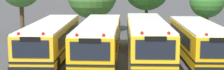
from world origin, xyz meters
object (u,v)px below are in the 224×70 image
school_bus_1 (100,39)px  school_bus_3 (198,40)px  school_bus_2 (147,38)px  school_bus_0 (52,38)px  tree_3 (208,1)px

school_bus_1 → school_bus_3: (6.59, 0.11, -0.03)m
school_bus_1 → school_bus_2: school_bus_2 is taller
school_bus_0 → tree_3: tree_3 is taller
school_bus_2 → tree_3: tree_3 is taller
school_bus_0 → school_bus_1: (3.29, -0.22, 0.01)m
school_bus_2 → tree_3: (6.44, 9.67, 1.93)m
school_bus_0 → tree_3: 16.25m
school_bus_0 → school_bus_2: bearing=179.6°
tree_3 → school_bus_2: bearing=-123.7°
school_bus_0 → school_bus_3: 9.87m
school_bus_1 → tree_3: 13.94m
school_bus_1 → school_bus_3: bearing=-178.1°
school_bus_1 → school_bus_0: bearing=-2.9°
school_bus_3 → tree_3: tree_3 is taller
school_bus_1 → school_bus_2: (3.19, 0.21, 0.05)m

